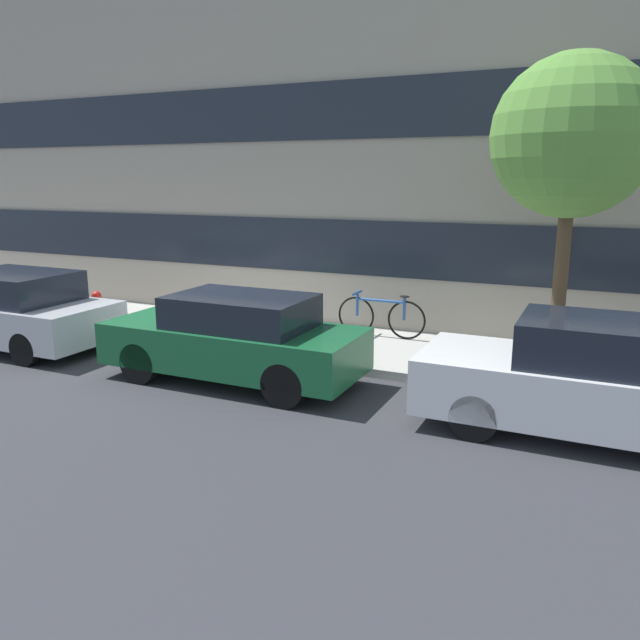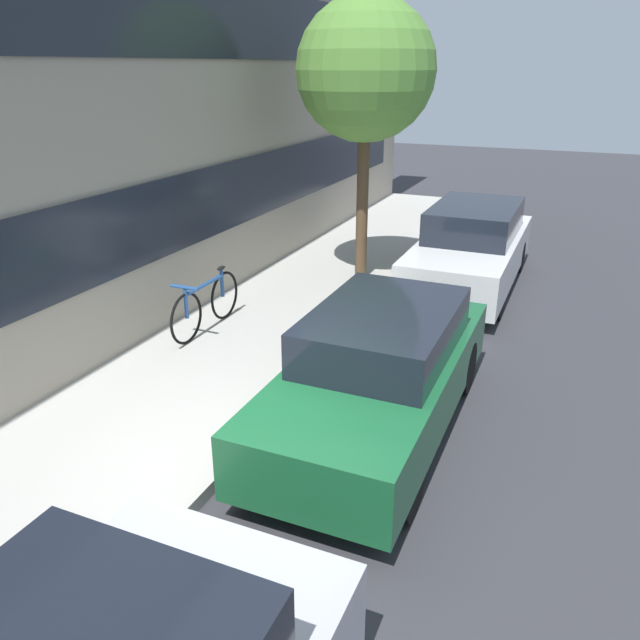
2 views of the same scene
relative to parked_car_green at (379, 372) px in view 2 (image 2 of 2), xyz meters
name	(u,v)px [view 2 (image 2 of 2)]	position (x,y,z in m)	size (l,w,h in m)	color
ground_plane	(233,474)	(-1.41, 1.05, -0.70)	(56.00, 56.00, 0.00)	#333338
sidewalk_strip	(125,438)	(-1.41, 2.39, -0.63)	(28.00, 2.69, 0.15)	#B2AFA8
parked_car_green	(379,372)	(0.00, 0.00, 0.00)	(4.11, 1.61, 1.39)	#195B33
parked_car_white	(471,248)	(5.26, 0.00, 0.03)	(4.35, 1.63, 1.49)	silver
bicycle	(206,303)	(1.33, 3.10, -0.13)	(1.77, 0.44, 0.85)	black
street_tree	(366,71)	(4.57, 1.86, 3.00)	(2.31, 2.31, 4.73)	brown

